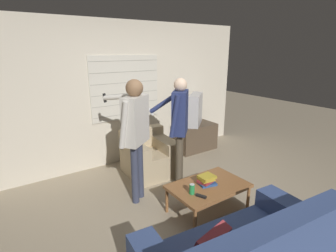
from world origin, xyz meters
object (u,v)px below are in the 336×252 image
(person_right_standing, at_px, (179,120))
(spare_remote, at_px, (201,196))
(person_left_standing, at_px, (135,126))
(armchair_beige, at_px, (149,156))
(coffee_table, at_px, (208,187))
(book_stack, at_px, (206,180))
(soda_can, at_px, (192,189))
(tv, at_px, (195,109))

(person_right_standing, bearing_deg, spare_remote, -157.94)
(person_left_standing, relative_size, spare_remote, 12.60)
(person_right_standing, bearing_deg, armchair_beige, 61.01)
(coffee_table, distance_m, person_left_standing, 1.25)
(person_right_standing, bearing_deg, coffee_table, -144.49)
(person_left_standing, xyz_separation_m, book_stack, (0.61, -0.75, -0.65))
(person_left_standing, height_order, soda_can, person_left_standing)
(tv, height_order, person_right_standing, person_right_standing)
(book_stack, relative_size, soda_can, 1.97)
(spare_remote, bearing_deg, book_stack, 13.03)
(book_stack, xyz_separation_m, soda_can, (-0.30, -0.07, 0.00))
(person_left_standing, bearing_deg, tv, -7.83)
(person_left_standing, distance_m, soda_can, 1.09)
(book_stack, bearing_deg, tv, 53.92)
(tv, height_order, book_stack, tv)
(tv, height_order, soda_can, tv)
(spare_remote, bearing_deg, person_right_standing, 44.25)
(armchair_beige, bearing_deg, person_right_standing, 110.96)
(armchair_beige, height_order, person_left_standing, person_left_standing)
(person_left_standing, bearing_deg, spare_remote, -105.49)
(armchair_beige, distance_m, soda_can, 1.48)
(soda_can, distance_m, spare_remote, 0.14)
(armchair_beige, xyz_separation_m, soda_can, (-0.24, -1.46, 0.13))
(soda_can, xyz_separation_m, spare_remote, (0.04, -0.12, -0.05))
(coffee_table, height_order, book_stack, book_stack)
(armchair_beige, height_order, book_stack, armchair_beige)
(tv, xyz_separation_m, spare_remote, (-1.56, -1.98, -0.48))
(armchair_beige, bearing_deg, soda_can, 84.38)
(person_left_standing, bearing_deg, armchair_beige, 12.36)
(person_right_standing, height_order, soda_can, person_right_standing)
(armchair_beige, bearing_deg, tv, -159.57)
(book_stack, height_order, spare_remote, book_stack)
(tv, distance_m, person_left_standing, 2.19)
(person_left_standing, bearing_deg, coffee_table, -87.49)
(armchair_beige, distance_m, person_right_standing, 0.98)
(book_stack, bearing_deg, soda_can, -166.23)
(person_right_standing, height_order, book_stack, person_right_standing)
(coffee_table, bearing_deg, armchair_beige, 92.85)
(coffee_table, bearing_deg, book_stack, 112.38)
(spare_remote, bearing_deg, person_left_standing, 86.80)
(coffee_table, distance_m, spare_remote, 0.32)
(person_left_standing, bearing_deg, person_right_standing, -34.52)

